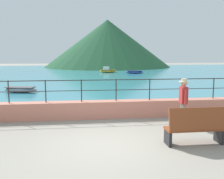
{
  "coord_description": "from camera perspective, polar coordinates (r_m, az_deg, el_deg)",
  "views": [
    {
      "loc": [
        -0.72,
        -7.0,
        2.65
      ],
      "look_at": [
        0.6,
        3.7,
        1.1
      ],
      "focal_mm": 40.65,
      "sensor_mm": 36.0,
      "label": 1
    }
  ],
  "objects": [
    {
      "name": "bench_far",
      "position": [
        7.78,
        18.3,
        -7.84
      ],
      "size": [
        1.7,
        0.56,
        1.13
      ],
      "color": "brown",
      "rests_on": "ground"
    },
    {
      "name": "hill_main",
      "position": [
        49.68,
        -1.04,
        10.31
      ],
      "size": [
        24.15,
        24.15,
        9.0
      ],
      "primitive_type": "cone",
      "color": "#1E4C2D",
      "rests_on": "ground"
    },
    {
      "name": "ground_plane",
      "position": [
        7.52,
        -1.12,
        -12.45
      ],
      "size": [
        120.0,
        120.0,
        0.0
      ],
      "primitive_type": "plane",
      "color": "gray"
    },
    {
      "name": "boat_2",
      "position": [
        32.77,
        5.07,
        3.95
      ],
      "size": [
        2.4,
        1.19,
        0.36
      ],
      "color": "#2D4C9E",
      "rests_on": "lake_water"
    },
    {
      "name": "person_walking",
      "position": [
        9.48,
        15.74,
        -2.29
      ],
      "size": [
        0.38,
        0.57,
        1.75
      ],
      "color": "slate",
      "rests_on": "ground"
    },
    {
      "name": "boat_3",
      "position": [
        34.35,
        -0.99,
        4.3
      ],
      "size": [
        2.42,
        1.29,
        0.76
      ],
      "color": "gold",
      "rests_on": "lake_water"
    },
    {
      "name": "lake_water",
      "position": [
        32.96,
        -5.77,
        3.58
      ],
      "size": [
        64.0,
        44.32,
        0.06
      ],
      "primitive_type": "cube",
      "color": "teal",
      "rests_on": "ground"
    },
    {
      "name": "railing",
      "position": [
        10.32,
        -2.97,
        0.7
      ],
      "size": [
        18.44,
        0.04,
        0.9
      ],
      "color": "#282623",
      "rests_on": "promenade_wall"
    },
    {
      "name": "boat_0",
      "position": [
        17.98,
        -19.91,
        0.03
      ],
      "size": [
        2.45,
        1.43,
        0.36
      ],
      "color": "gray",
      "rests_on": "lake_water"
    },
    {
      "name": "promenade_wall",
      "position": [
        10.48,
        -2.93,
        -4.5
      ],
      "size": [
        20.0,
        0.56,
        0.7
      ],
      "primitive_type": "cube",
      "color": "tan",
      "rests_on": "ground"
    }
  ]
}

